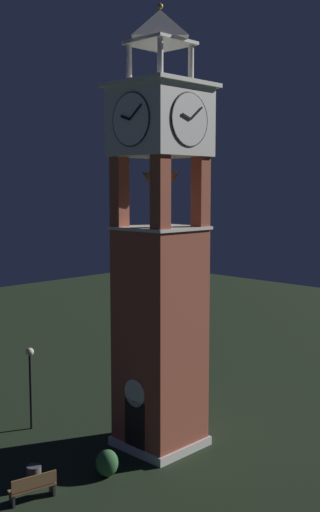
% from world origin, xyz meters
% --- Properties ---
extents(ground, '(80.00, 80.00, 0.00)m').
position_xyz_m(ground, '(0.00, 0.00, 0.00)').
color(ground, black).
extents(clock_tower, '(3.43, 3.43, 17.59)m').
position_xyz_m(clock_tower, '(-0.00, -0.00, 7.43)').
color(clock_tower, '#9E4C38').
rests_on(clock_tower, ground).
extents(park_bench, '(0.78, 1.66, 0.95)m').
position_xyz_m(park_bench, '(0.12, -6.27, 0.48)').
color(park_bench, brown).
rests_on(park_bench, ground).
extents(lamp_post, '(0.36, 0.36, 3.65)m').
position_xyz_m(lamp_post, '(-5.24, -2.77, 2.55)').
color(lamp_post, black).
rests_on(lamp_post, ground).
extents(trash_bin, '(0.52, 0.52, 0.80)m').
position_xyz_m(trash_bin, '(-0.64, -5.72, 0.40)').
color(trash_bin, '#4C4C51').
rests_on(trash_bin, ground).
extents(shrub_near_entry, '(0.83, 0.83, 1.00)m').
position_xyz_m(shrub_near_entry, '(0.54, -3.34, 0.50)').
color(shrub_near_entry, '#336638').
rests_on(shrub_near_entry, ground).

